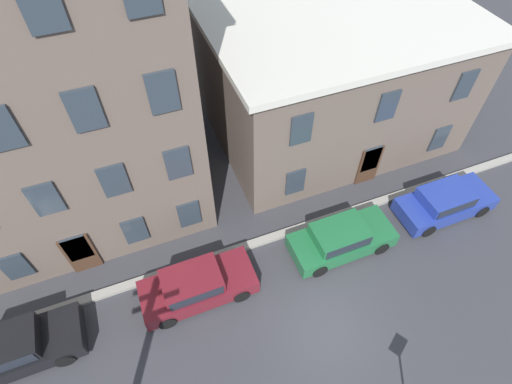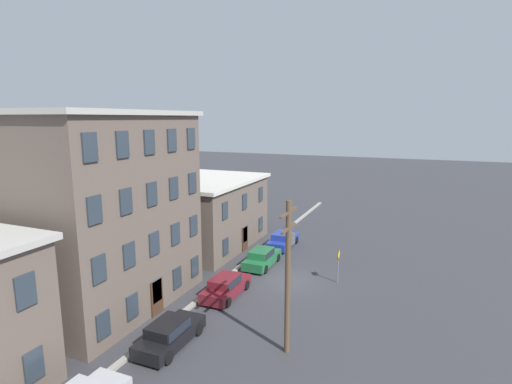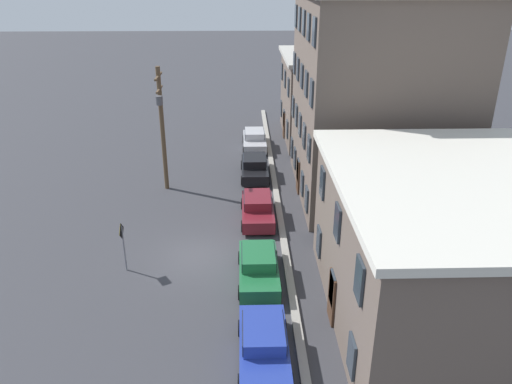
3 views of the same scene
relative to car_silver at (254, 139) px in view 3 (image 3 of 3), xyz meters
The scene contains 12 objects.
ground_plane 17.10m from the car_silver, 11.25° to the right, with size 200.00×200.00×0.00m, color #38383D.
kerb_strip 16.81m from the car_silver, ahead, with size 56.00×0.36×0.16m, color #9E998E.
apartment_corner 8.44m from the car_silver, 110.91° to the left, with size 10.14×10.08×7.03m.
apartment_midblock 12.61m from the car_silver, 39.45° to the left, with size 11.63×9.63×12.40m.
apartment_far 23.63m from the car_silver, 21.34° to the left, with size 12.05×12.29×6.39m.
car_silver is the anchor object (origin of this frame).
car_black 6.11m from the car_silver, ahead, with size 4.40×1.92×1.43m.
car_maroon 12.65m from the car_silver, ahead, with size 4.40×1.92×1.43m.
car_green 18.85m from the car_silver, ahead, with size 4.40×1.92×1.43m.
car_blue 24.15m from the car_silver, ahead, with size 4.40×1.92×1.43m.
caution_sign 19.13m from the car_silver, 20.57° to the right, with size 0.85×0.08×2.57m.
utility_pole 10.76m from the car_silver, 36.95° to the right, with size 2.40×0.44×8.03m.
Camera 3 is at (21.91, 2.35, 13.45)m, focal length 35.00 mm.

